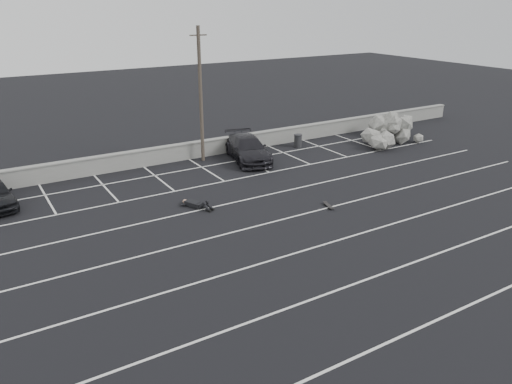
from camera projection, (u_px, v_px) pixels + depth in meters
ground at (306, 250)px, 20.28m from camera, size 120.00×120.00×0.00m
seawall at (173, 153)px, 31.25m from camera, size 50.00×0.45×1.06m
stall_lines at (250, 213)px, 23.75m from camera, size 36.00×20.05×0.01m
car_right at (248, 149)px, 31.43m from camera, size 3.28×5.47×1.48m
utility_pole at (201, 95)px, 30.14m from camera, size 1.09×0.22×8.14m
trash_bin at (298, 141)px, 34.36m from camera, size 0.63×0.63×0.88m
riprap_pile at (389, 133)px, 35.94m from camera, size 6.08×4.61×1.58m
person at (192, 202)px, 24.52m from camera, size 2.73×3.08×0.47m
skateboard at (329, 206)px, 24.45m from camera, size 0.40×0.82×0.10m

